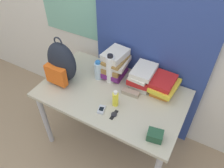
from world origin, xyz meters
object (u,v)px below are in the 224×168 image
Objects in this scene: camera_pouch at (155,135)px; wristwatch at (114,115)px; cell_phone at (101,110)px; book_stack_left at (115,63)px; sports_bottle at (110,69)px; backpack at (61,63)px; water_bottle at (98,70)px; sunglasses_case at (131,93)px; book_stack_center at (142,76)px; sunscreen_bottle at (115,99)px; book_stack_right at (163,85)px.

wristwatch is at bearing 172.95° from camera_pouch.
book_stack_left is at bearing 105.03° from cell_phone.
cell_phone is 0.96× the size of wristwatch.
sports_bottle is 0.70m from camera_pouch.
camera_pouch is 0.36m from wristwatch.
water_bottle is at bearing 33.35° from backpack.
sunglasses_case is at bearing -35.11° from book_stack_left.
cell_phone is (-0.15, -0.44, -0.08)m from book_stack_center.
sunscreen_bottle is at bearing -108.48° from sunglasses_case.
backpack reaches higher than sports_bottle.
cell_phone is (0.11, -0.34, -0.13)m from sports_bottle.
wristwatch is (-0.04, -0.44, -0.08)m from book_stack_center.
sports_bottle reaches higher than book_stack_center.
camera_pouch reaches higher than wristwatch.
book_stack_center reaches higher than sunscreen_bottle.
book_stack_left reaches higher than book_stack_right.
water_bottle is at bearing 136.87° from wristwatch.
backpack reaches higher than book_stack_left.
sunscreen_bottle reaches higher than cell_phone.
backpack is 2.88× the size of sunglasses_case.
cell_phone is at bearing -176.48° from wristwatch.
book_stack_left is at bearing -179.98° from book_stack_right.
book_stack_right is 2.86× the size of wristwatch.
sunscreen_bottle is (0.18, -0.24, -0.07)m from sports_bottle.
cell_phone is at bearing -127.86° from book_stack_right.
sunscreen_bottle is at bearing -4.37° from backpack.
sunscreen_bottle is (0.30, -0.22, -0.02)m from water_bottle.
sports_bottle is 2.94× the size of cell_phone.
water_bottle reaches higher than sunscreen_bottle.
sunglasses_case is (-0.03, -0.17, -0.07)m from book_stack_center.
camera_pouch is (0.69, -0.36, -0.06)m from water_bottle.
sunscreen_bottle is at bearing -129.60° from book_stack_right.
sports_bottle is at bearing -159.30° from book_stack_center.
sunglasses_case is at bearing -99.88° from book_stack_center.
wristwatch is at bearing -118.26° from book_stack_right.
book_stack_center is at bearing -0.65° from book_stack_left.
book_stack_right is 0.50m from camera_pouch.
backpack is 0.33m from water_bottle.
water_bottle is at bearing -131.57° from book_stack_left.
sports_bottle is at bearing 26.94° from backpack.
book_stack_center is 0.29m from sports_bottle.
wristwatch is (-0.24, -0.44, -0.07)m from book_stack_right.
water_bottle is 0.47m from wristwatch.
sports_bottle is 1.88× the size of sunglasses_case.
book_stack_left is 0.17m from water_bottle.
sports_bottle is (0.11, 0.02, 0.05)m from water_bottle.
book_stack_center reaches higher than camera_pouch.
sports_bottle is at bearing 9.18° from water_bottle.
backpack is at bearing -146.65° from water_bottle.
sunscreen_bottle is at bearing -36.28° from water_bottle.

